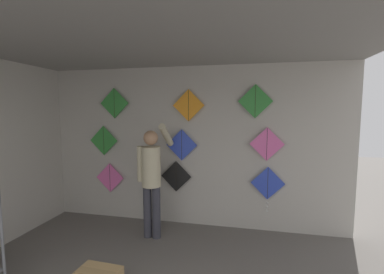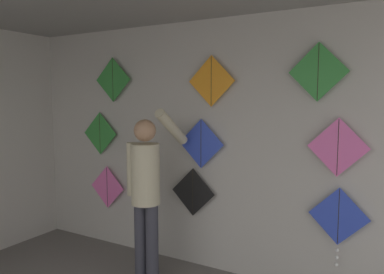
# 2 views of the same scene
# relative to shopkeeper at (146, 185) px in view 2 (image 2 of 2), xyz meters

# --- Properties ---
(back_panel) EXTENTS (5.68, 0.06, 2.80)m
(back_panel) POSITION_rel_shopkeeper_xyz_m (0.32, 0.64, 0.36)
(back_panel) COLOR #BCB7AD
(back_panel) RESTS_ON ground
(shopkeeper) EXTENTS (0.47, 0.64, 1.84)m
(shopkeeper) POSITION_rel_shopkeeper_xyz_m (0.00, 0.00, 0.00)
(shopkeeper) COLOR #383842
(shopkeeper) RESTS_ON ground
(kite_0) EXTENTS (0.55, 0.01, 0.55)m
(kite_0) POSITION_rel_shopkeeper_xyz_m (-1.05, 0.55, -0.26)
(kite_0) COLOR pink
(kite_1) EXTENTS (0.55, 0.01, 0.55)m
(kite_1) POSITION_rel_shopkeeper_xyz_m (0.25, 0.55, -0.16)
(kite_1) COLOR black
(kite_2) EXTENTS (0.55, 0.04, 0.76)m
(kite_2) POSITION_rel_shopkeeper_xyz_m (1.82, 0.55, -0.24)
(kite_2) COLOR blue
(kite_3) EXTENTS (0.55, 0.01, 0.55)m
(kite_3) POSITION_rel_shopkeeper_xyz_m (-1.15, 0.55, 0.44)
(kite_3) COLOR #338C38
(kite_4) EXTENTS (0.55, 0.01, 0.55)m
(kite_4) POSITION_rel_shopkeeper_xyz_m (0.35, 0.55, 0.40)
(kite_4) COLOR blue
(kite_5) EXTENTS (0.55, 0.01, 0.55)m
(kite_5) POSITION_rel_shopkeeper_xyz_m (1.79, 0.55, 0.45)
(kite_5) COLOR pink
(kite_6) EXTENTS (0.55, 0.01, 0.55)m
(kite_6) POSITION_rel_shopkeeper_xyz_m (-0.91, 0.55, 1.14)
(kite_6) COLOR #338C38
(kite_7) EXTENTS (0.55, 0.01, 0.55)m
(kite_7) POSITION_rel_shopkeeper_xyz_m (0.48, 0.55, 1.09)
(kite_7) COLOR orange
(kite_8) EXTENTS (0.55, 0.01, 0.55)m
(kite_8) POSITION_rel_shopkeeper_xyz_m (1.59, 0.55, 1.15)
(kite_8) COLOR #338C38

